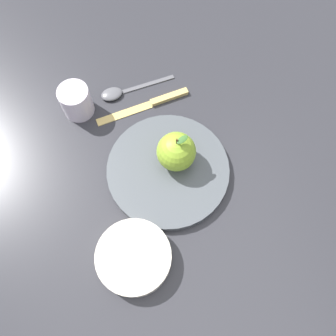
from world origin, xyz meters
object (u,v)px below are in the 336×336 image
Objects in this scene: dinner_plate at (168,170)px; spoon at (120,92)px; knife at (151,103)px; side_bowl at (134,257)px; cup at (76,100)px; apple at (176,152)px.

dinner_plate is 1.43× the size of spoon.
side_bowl is at bearing -103.28° from knife.
cup is at bearing -161.96° from spoon.
apple is at bearing -40.16° from cup.
apple is 0.52× the size of spoon.
dinner_plate is 2.73× the size of apple.
spoon reaches higher than knife.
knife is at bearing 76.72° from side_bowl.
cup is (-0.17, 0.17, 0.03)m from dinner_plate.
apple reaches higher than spoon.
cup reaches higher than spoon.
knife is at bearing -3.58° from cup.
apple is 0.22m from spoon.
cup is 0.41× the size of spoon.
dinner_plate is at bearing -138.83° from apple.
side_bowl is 0.80× the size of spoon.
side_bowl is at bearing -76.60° from cup.
dinner_plate is at bearing -45.95° from cup.
apple is 0.66× the size of side_bowl.
apple is 0.25m from cup.
spoon is (0.09, 0.03, -0.03)m from cup.
knife is (0.16, -0.01, -0.04)m from cup.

